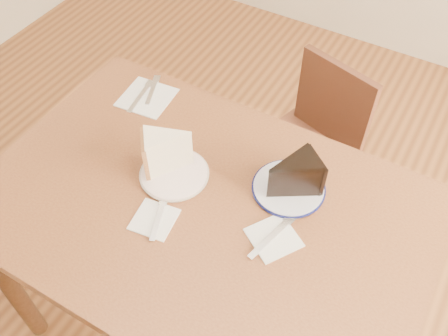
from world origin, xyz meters
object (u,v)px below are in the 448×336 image
plate_navy (289,188)px  chair_far (307,149)px  table (203,226)px  carrot_cake (170,152)px  chocolate_cake (291,178)px  plate_cream (174,174)px

plate_navy → chair_far: bearing=102.5°
table → carrot_cake: 0.23m
carrot_cake → chocolate_cake: size_ratio=0.94×
plate_cream → chocolate_cake: (0.30, 0.10, 0.06)m
plate_cream → chair_far: bearing=71.5°
carrot_cake → plate_navy: bearing=68.2°
table → chocolate_cake: 0.29m
table → chocolate_cake: chocolate_cake is taller
chair_far → plate_cream: plate_cream is taller
table → plate_cream: size_ratio=6.47×
plate_cream → table: bearing=-22.3°
chair_far → plate_cream: bearing=87.9°
table → carrot_cake: size_ratio=9.63×
chocolate_cake → chair_far: bearing=-38.8°
plate_navy → table: bearing=-136.7°
chair_far → plate_cream: 0.70m
chair_far → plate_navy: (0.10, -0.46, 0.34)m
plate_navy → carrot_cake: bearing=-163.3°
table → chair_far: 0.67m
chocolate_cake → table: bearing=79.3°
chair_far → chocolate_cake: 0.62m
chocolate_cake → carrot_cake: bearing=53.4°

